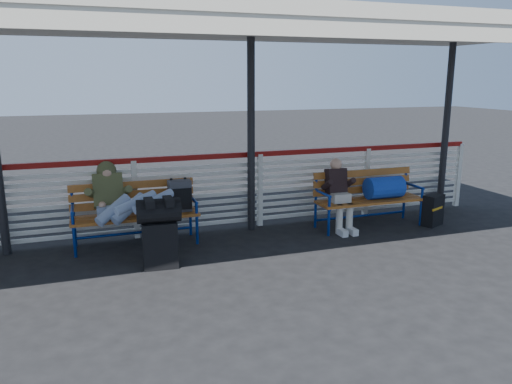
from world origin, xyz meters
name	(u,v)px	position (x,y,z in m)	size (l,w,h in m)	color
ground	(155,285)	(0.00, 0.00, 0.00)	(60.00, 60.00, 0.00)	black
fence	(135,196)	(0.00, 1.90, 0.66)	(12.08, 0.08, 1.24)	silver
canopy	(133,24)	(0.00, 0.87, 3.04)	(12.60, 3.60, 3.16)	silver
luggage_stack	(159,230)	(0.16, 0.55, 0.50)	(0.57, 0.35, 0.91)	black
bench_left	(149,204)	(0.16, 1.58, 0.60)	(1.80, 0.56, 0.93)	#B06022
bench_right	(376,190)	(3.80, 1.26, 0.60)	(1.80, 0.56, 0.92)	#B06022
traveler_man	(126,202)	(-0.19, 1.24, 0.74)	(0.94, 1.63, 0.77)	#8FA0C1
companion_person	(339,194)	(3.12, 1.26, 0.60)	(0.32, 0.66, 1.15)	beige
suitcase_side	(433,210)	(4.72, 0.96, 0.26)	(0.43, 0.36, 0.52)	black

